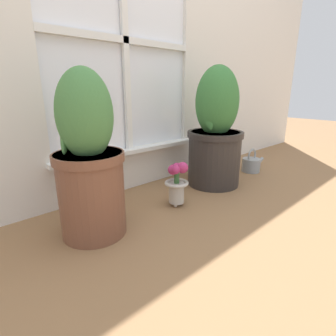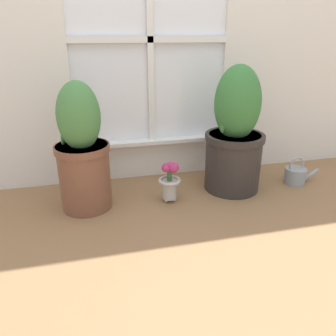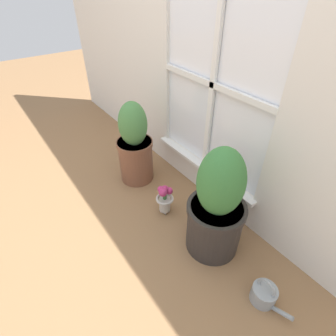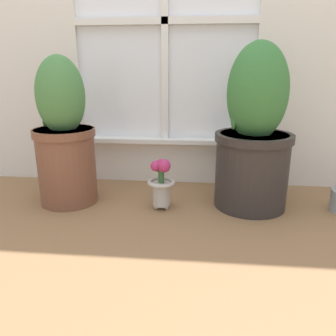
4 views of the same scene
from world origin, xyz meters
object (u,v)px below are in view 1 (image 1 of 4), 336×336
object	(u,v)px
potted_plant_left	(89,164)
watering_can	(251,164)
potted_plant_right	(215,134)
flower_vase	(177,182)

from	to	relation	value
potted_plant_left	watering_can	xyz separation A→B (m)	(1.31, 0.00, -0.26)
watering_can	potted_plant_right	bearing A→B (deg)	176.08
flower_vase	watering_can	size ratio (longest dim) A/B	1.02
watering_can	potted_plant_left	bearing A→B (deg)	-179.88
potted_plant_right	flower_vase	bearing A→B (deg)	-169.75
flower_vase	watering_can	xyz separation A→B (m)	(0.85, 0.05, -0.08)
flower_vase	watering_can	world-z (taller)	flower_vase
potted_plant_right	watering_can	distance (m)	0.51
watering_can	flower_vase	bearing A→B (deg)	-176.93
potted_plant_right	flower_vase	xyz separation A→B (m)	(-0.42, -0.08, -0.20)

